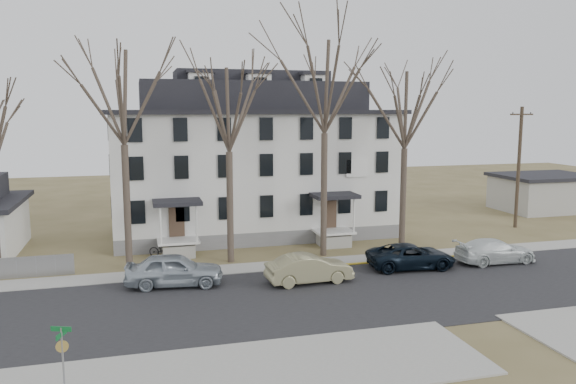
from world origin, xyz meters
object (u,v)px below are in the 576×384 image
object	(u,v)px
car_white	(495,251)
street_sign	(62,350)
car_silver	(174,270)
tree_mid_left	(228,104)
car_tan	(309,269)
boarding_house	(251,162)
tree_mid_right	(406,104)
utility_pole_far	(519,166)
car_navy	(411,257)
bicycle_left	(163,250)
tree_far_left	(122,90)
tree_center	(325,80)

from	to	relation	value
car_white	street_sign	size ratio (longest dim) A/B	2.07
car_silver	car_white	xyz separation A→B (m)	(19.15, -0.47, -0.14)
tree_mid_left	car_white	size ratio (longest dim) A/B	2.56
car_silver	car_tan	distance (m)	7.16
boarding_house	tree_mid_right	bearing A→B (deg)	-43.81
utility_pole_far	car_tan	size ratio (longest dim) A/B	2.04
tree_mid_left	car_silver	distance (m)	10.30
car_navy	street_sign	world-z (taller)	street_sign
car_navy	bicycle_left	size ratio (longest dim) A/B	2.71
tree_far_left	bicycle_left	distance (m)	10.25
tree_far_left	tree_mid_right	xyz separation A→B (m)	(17.50, 0.00, -0.74)
boarding_house	tree_far_left	distance (m)	13.12
car_navy	bicycle_left	distance (m)	15.27
tree_center	car_silver	xyz separation A→B (m)	(-9.66, -4.03, -10.22)
utility_pole_far	bicycle_left	bearing A→B (deg)	-175.39
tree_far_left	car_tan	size ratio (longest dim) A/B	2.95
car_white	tree_mid_left	bearing A→B (deg)	74.26
tree_mid_right	car_navy	xyz separation A→B (m)	(-1.52, -4.26, -8.89)
tree_far_left	tree_center	bearing A→B (deg)	0.00
tree_center	car_navy	bearing A→B (deg)	-46.94
boarding_house	bicycle_left	distance (m)	10.50
tree_far_left	bicycle_left	size ratio (longest dim) A/B	7.23
tree_mid_left	bicycle_left	world-z (taller)	tree_mid_left
car_tan	car_white	distance (m)	12.15
tree_center	car_navy	world-z (taller)	tree_center
tree_center	tree_far_left	bearing A→B (deg)	180.00
tree_mid_left	tree_center	bearing A→B (deg)	0.00
tree_mid_left	street_sign	xyz separation A→B (m)	(-7.90, -14.84, -7.99)
tree_center	tree_mid_right	world-z (taller)	tree_center
car_tan	car_navy	size ratio (longest dim) A/B	0.90
utility_pole_far	tree_mid_left	bearing A→B (deg)	-169.87
tree_far_left	street_sign	distance (m)	17.33
tree_far_left	car_white	bearing A→B (deg)	-11.84
car_silver	car_navy	distance (m)	13.65
car_tan	car_white	bearing A→B (deg)	-88.97
tree_mid_left	tree_far_left	bearing A→B (deg)	180.00
tree_mid_right	car_silver	xyz separation A→B (m)	(-15.16, -4.03, -8.74)
tree_mid_left	tree_mid_right	size ratio (longest dim) A/B	1.00
tree_center	car_tan	size ratio (longest dim) A/B	3.16
tree_mid_left	bicycle_left	distance (m)	10.12
car_navy	street_sign	distance (m)	20.80
bicycle_left	tree_center	bearing A→B (deg)	-74.63
tree_far_left	tree_mid_right	distance (m)	17.52
street_sign	utility_pole_far	bearing A→B (deg)	51.38
tree_mid_right	car_white	bearing A→B (deg)	-48.52
boarding_house	car_silver	world-z (taller)	boarding_house
car_silver	bicycle_left	size ratio (longest dim) A/B	2.68
bicycle_left	street_sign	xyz separation A→B (m)	(-3.95, -16.83, 1.11)
car_navy	car_white	distance (m)	5.51
tree_mid_right	utility_pole_far	size ratio (longest dim) A/B	1.34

